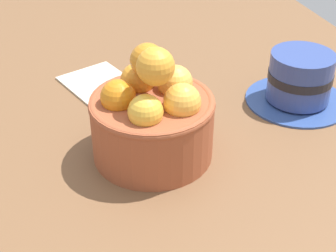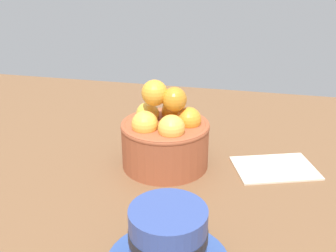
{
  "view_description": "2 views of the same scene",
  "coord_description": "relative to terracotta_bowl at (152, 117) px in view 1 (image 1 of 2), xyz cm",
  "views": [
    {
      "loc": [
        -46.63,
        12.65,
        36.14
      ],
      "look_at": [
        -1.7,
        -1.36,
        4.73
      ],
      "focal_mm": 53.9,
      "sensor_mm": 36.0,
      "label": 1
    },
    {
      "loc": [
        13.47,
        -56.06,
        31.74
      ],
      "look_at": [
        0.17,
        1.24,
        6.46
      ],
      "focal_mm": 42.04,
      "sensor_mm": 36.0,
      "label": 2
    }
  ],
  "objects": [
    {
      "name": "ground_plane",
      "position": [
        0.0,
        0.01,
        -7.12
      ],
      "size": [
        142.12,
        85.32,
        3.82
      ],
      "primitive_type": "cube",
      "color": "brown"
    },
    {
      "name": "terracotta_bowl",
      "position": [
        0.0,
        0.0,
        0.0
      ],
      "size": [
        14.3,
        14.3,
        14.45
      ],
      "color": "#9E4C2D",
      "rests_on": "ground_plane"
    },
    {
      "name": "coffee_cup",
      "position": [
        5.67,
        -22.38,
        -1.89
      ],
      "size": [
        14.11,
        14.11,
        7.24
      ],
      "color": "#2F4A8B",
      "rests_on": "ground_plane"
    },
    {
      "name": "folded_napkin",
      "position": [
        17.73,
        2.57,
        -4.91
      ],
      "size": [
        15.06,
        12.67,
        0.6
      ],
      "primitive_type": "cube",
      "rotation": [
        0.0,
        0.0,
        0.34
      ],
      "color": "beige",
      "rests_on": "ground_plane"
    }
  ]
}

